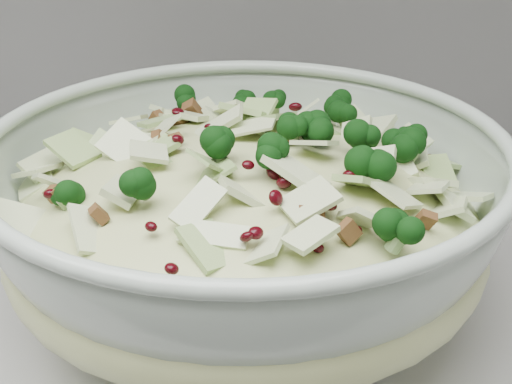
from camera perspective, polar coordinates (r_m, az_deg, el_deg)
mixing_bowl at (r=0.54m, az=-0.81°, el=-2.70°), size 0.44×0.44×0.15m
salad at (r=0.53m, az=-0.83°, el=-0.34°), size 0.49×0.49×0.16m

